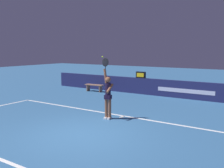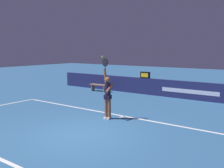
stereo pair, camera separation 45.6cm
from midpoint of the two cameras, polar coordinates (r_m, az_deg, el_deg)
ground_plane at (r=8.27m, az=-5.81°, el=-11.23°), size 60.00×60.00×0.00m
court_lines at (r=8.33m, az=-5.43°, el=-11.07°), size 12.05×5.30×0.00m
back_wall at (r=14.63m, az=14.36°, el=-1.06°), size 16.52×0.19×0.98m
speed_display at (r=15.24m, az=8.39°, el=2.04°), size 0.59×0.16×0.38m
tennis_player at (r=9.71m, az=0.34°, el=-2.27°), size 0.46×0.48×2.40m
tennis_ball at (r=9.46m, az=-0.85°, el=6.21°), size 0.07×0.07×0.07m
courtside_bench_far at (r=16.20m, az=-2.21°, el=-0.50°), size 1.27×0.44×0.45m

